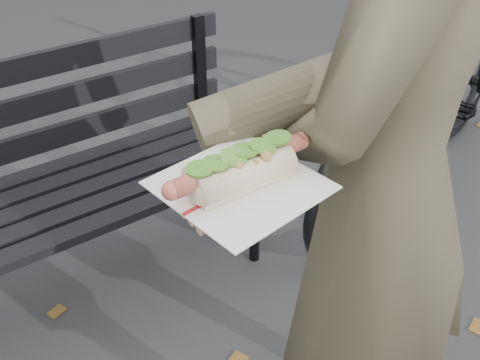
% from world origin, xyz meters
% --- Properties ---
extents(park_bench, '(1.50, 0.44, 0.88)m').
position_xyz_m(park_bench, '(-0.08, 0.96, 0.52)').
color(park_bench, black).
rests_on(park_bench, ground).
extents(bicycle, '(1.90, 1.12, 0.94)m').
position_xyz_m(bicycle, '(1.50, 0.75, 0.47)').
color(bicycle, black).
rests_on(bicycle, ground).
extents(person, '(0.77, 0.65, 1.79)m').
position_xyz_m(person, '(0.36, -0.02, 0.90)').
color(person, brown).
rests_on(person, ground).
extents(held_hotdog, '(0.63, 0.30, 0.20)m').
position_xyz_m(held_hotdog, '(0.15, -0.04, 1.16)').
color(held_hotdog, brown).
extents(fallen_leaves, '(4.61, 3.40, 0.00)m').
position_xyz_m(fallen_leaves, '(0.22, 0.41, 0.00)').
color(fallen_leaves, brown).
rests_on(fallen_leaves, ground).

